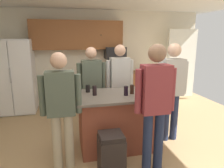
{
  "coord_description": "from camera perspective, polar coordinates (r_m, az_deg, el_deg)",
  "views": [
    {
      "loc": [
        -0.76,
        -3.02,
        1.87
      ],
      "look_at": [
        0.04,
        0.46,
        1.05
      ],
      "focal_mm": 32.74,
      "sensor_mm": 36.0,
      "label": 1
    }
  ],
  "objects": [
    {
      "name": "mug_ceramic_white",
      "position": [
        3.79,
        7.54,
        -0.54
      ],
      "size": [
        0.12,
        0.08,
        0.1
      ],
      "color": "#4C6B99",
      "rests_on": "kitchen_island"
    },
    {
      "name": "person_elder_center",
      "position": [
        2.8,
        11.91,
        -4.48
      ],
      "size": [
        0.57,
        0.24,
        1.79
      ],
      "rotation": [
        0.0,
        0.0,
        2.0
      ],
      "color": "#232D4C",
      "rests_on": "ground"
    },
    {
      "name": "person_guest_by_door",
      "position": [
        3.77,
        16.43,
        -0.45
      ],
      "size": [
        0.57,
        0.23,
        1.77
      ],
      "rotation": [
        0.0,
        0.0,
        -3.13
      ],
      "color": "#232D4C",
      "rests_on": "ground"
    },
    {
      "name": "person_host_foreground",
      "position": [
        2.91,
        -14.04,
        -5.47
      ],
      "size": [
        0.57,
        0.22,
        1.68
      ],
      "rotation": [
        0.0,
        0.0,
        0.43
      ],
      "color": "tan",
      "rests_on": "ground"
    },
    {
      "name": "glass_dark_ale",
      "position": [
        3.33,
        -4.89,
        -1.83
      ],
      "size": [
        0.07,
        0.07,
        0.16
      ],
      "color": "black",
      "rests_on": "kitchen_island"
    },
    {
      "name": "glass_short_whisky",
      "position": [
        3.43,
        5.6,
        -1.48
      ],
      "size": [
        0.07,
        0.07,
        0.15
      ],
      "color": "black",
      "rests_on": "kitchen_island"
    },
    {
      "name": "trash_bin",
      "position": [
        2.95,
        -0.22,
        -19.13
      ],
      "size": [
        0.34,
        0.34,
        0.61
      ],
      "color": "black",
      "rests_on": "ground"
    },
    {
      "name": "french_door_window_panel",
      "position": [
        6.42,
        18.74,
        5.35
      ],
      "size": [
        0.9,
        0.06,
        2.0
      ],
      "primitive_type": "cube",
      "color": "white",
      "rests_on": "ground"
    },
    {
      "name": "tumbler_amber",
      "position": [
        3.53,
        -6.8,
        -1.29
      ],
      "size": [
        0.07,
        0.07,
        0.13
      ],
      "color": "black",
      "rests_on": "kitchen_island"
    },
    {
      "name": "kitchen_island",
      "position": [
        3.56,
        1.11,
        -10.1
      ],
      "size": [
        1.35,
        0.91,
        0.94
      ],
      "color": "brown",
      "rests_on": "ground"
    },
    {
      "name": "microwave_over_range",
      "position": [
        5.7,
        0.83,
        8.7
      ],
      "size": [
        0.56,
        0.4,
        0.32
      ],
      "primitive_type": "cube",
      "color": "black"
    },
    {
      "name": "cabinet_run_upper",
      "position": [
        5.63,
        -9.62,
        13.31
      ],
      "size": [
        2.4,
        0.38,
        0.75
      ],
      "color": "brown"
    },
    {
      "name": "cabinet_run_lower",
      "position": [
        5.84,
        0.85,
        -1.16
      ],
      "size": [
        1.8,
        0.63,
        0.9
      ],
      "color": "brown",
      "rests_on": "ground"
    },
    {
      "name": "refrigerator",
      "position": [
        5.62,
        -25.58,
        1.88
      ],
      "size": [
        0.93,
        0.76,
        1.83
      ],
      "color": "white",
      "rests_on": "ground"
    },
    {
      "name": "person_guest_right",
      "position": [
        4.18,
        2.17,
        0.96
      ],
      "size": [
        0.57,
        0.23,
        1.73
      ],
      "rotation": [
        0.0,
        0.0,
        -1.91
      ],
      "color": "#383842",
      "rests_on": "ground"
    },
    {
      "name": "floor",
      "position": [
        3.63,
        1.01,
        -18.08
      ],
      "size": [
        7.04,
        7.04,
        0.0
      ],
      "primitive_type": "plane",
      "color": "tan",
      "rests_on": "ground"
    },
    {
      "name": "glass_stout_tall",
      "position": [
        3.32,
        3.91,
        -1.9
      ],
      "size": [
        0.07,
        0.07,
        0.15
      ],
      "color": "black",
      "rests_on": "kitchen_island"
    },
    {
      "name": "back_wall",
      "position": [
        5.89,
        -5.6,
        7.32
      ],
      "size": [
        6.4,
        0.1,
        2.6
      ],
      "primitive_type": "cube",
      "color": "beige",
      "rests_on": "ground"
    },
    {
      "name": "person_guest_left",
      "position": [
        4.07,
        -5.7,
        0.18
      ],
      "size": [
        0.57,
        0.22,
        1.69
      ],
      "rotation": [
        0.0,
        0.0,
        -1.19
      ],
      "color": "#4C5166",
      "rests_on": "ground"
    }
  ]
}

